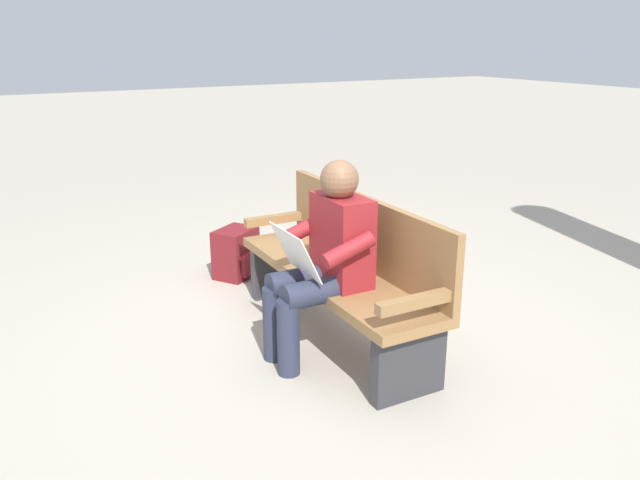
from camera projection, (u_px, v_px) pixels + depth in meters
The scene contains 4 objects.
ground_plane at pixel (333, 337), 4.06m from camera, with size 40.00×40.00×0.00m, color #A89E8E.
bench_near at pixel (344, 268), 3.95m from camera, with size 1.81×0.53×0.90m.
person_seated at pixel (325, 256), 3.64m from camera, with size 0.58×0.58×1.18m.
backpack at pixel (237, 253), 5.02m from camera, with size 0.39×0.41×0.39m.
Camera 1 is at (-3.14, 1.91, 1.84)m, focal length 35.62 mm.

